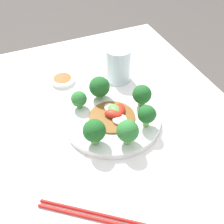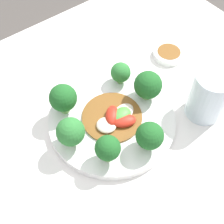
{
  "view_description": "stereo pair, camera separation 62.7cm",
  "coord_description": "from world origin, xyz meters",
  "px_view_note": "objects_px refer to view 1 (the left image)",
  "views": [
    {
      "loc": [
        -0.58,
        0.23,
        1.33
      ],
      "look_at": [
        -0.02,
        -0.01,
        0.77
      ],
      "focal_mm": 50.0,
      "sensor_mm": 36.0,
      "label": 1
    },
    {
      "loc": [
        -0.24,
        -0.29,
        1.28
      ],
      "look_at": [
        -0.02,
        -0.01,
        0.77
      ],
      "focal_mm": 50.0,
      "sensor_mm": 36.0,
      "label": 2
    }
  ],
  "objects_px": {
    "plate": "(112,120)",
    "broccoli_southwest": "(147,115)",
    "sauce_dish": "(63,80)",
    "broccoli_east": "(99,87)",
    "broccoli_northeast": "(79,99)",
    "chopsticks": "(93,215)",
    "drinking_glass": "(118,65)",
    "stirfry_center": "(114,114)",
    "broccoli_northwest": "(94,131)",
    "broccoli_west": "(128,131)",
    "broccoli_south": "(142,95)"
  },
  "relations": [
    {
      "from": "broccoli_west",
      "to": "broccoli_southwest",
      "type": "relative_size",
      "value": 1.04
    },
    {
      "from": "broccoli_southwest",
      "to": "plate",
      "type": "bearing_deg",
      "value": 47.79
    },
    {
      "from": "stirfry_center",
      "to": "sauce_dish",
      "type": "bearing_deg",
      "value": 19.28
    },
    {
      "from": "broccoli_south",
      "to": "broccoli_west",
      "type": "distance_m",
      "value": 0.15
    },
    {
      "from": "broccoli_southwest",
      "to": "drinking_glass",
      "type": "relative_size",
      "value": 0.58
    },
    {
      "from": "stirfry_center",
      "to": "chopsticks",
      "type": "distance_m",
      "value": 0.29
    },
    {
      "from": "broccoli_south",
      "to": "broccoli_west",
      "type": "relative_size",
      "value": 0.98
    },
    {
      "from": "broccoli_northeast",
      "to": "sauce_dish",
      "type": "distance_m",
      "value": 0.16
    },
    {
      "from": "plate",
      "to": "drinking_glass",
      "type": "relative_size",
      "value": 2.36
    },
    {
      "from": "broccoli_south",
      "to": "broccoli_southwest",
      "type": "distance_m",
      "value": 0.08
    },
    {
      "from": "broccoli_west",
      "to": "chopsticks",
      "type": "distance_m",
      "value": 0.21
    },
    {
      "from": "plate",
      "to": "broccoli_southwest",
      "type": "distance_m",
      "value": 0.1
    },
    {
      "from": "drinking_glass",
      "to": "broccoli_west",
      "type": "bearing_deg",
      "value": 160.34
    },
    {
      "from": "sauce_dish",
      "to": "broccoli_northwest",
      "type": "bearing_deg",
      "value": 179.26
    },
    {
      "from": "broccoli_east",
      "to": "stirfry_center",
      "type": "height_order",
      "value": "broccoli_east"
    },
    {
      "from": "broccoli_northeast",
      "to": "stirfry_center",
      "type": "bearing_deg",
      "value": -133.67
    },
    {
      "from": "stirfry_center",
      "to": "plate",
      "type": "bearing_deg",
      "value": 112.2
    },
    {
      "from": "drinking_glass",
      "to": "chopsticks",
      "type": "height_order",
      "value": "drinking_glass"
    },
    {
      "from": "broccoli_northwest",
      "to": "sauce_dish",
      "type": "relative_size",
      "value": 0.94
    },
    {
      "from": "broccoli_northeast",
      "to": "sauce_dish",
      "type": "bearing_deg",
      "value": 1.61
    },
    {
      "from": "plate",
      "to": "broccoli_southwest",
      "type": "height_order",
      "value": "broccoli_southwest"
    },
    {
      "from": "chopsticks",
      "to": "broccoli_west",
      "type": "bearing_deg",
      "value": -45.53
    },
    {
      "from": "drinking_glass",
      "to": "broccoli_east",
      "type": "bearing_deg",
      "value": 130.42
    },
    {
      "from": "plate",
      "to": "sauce_dish",
      "type": "distance_m",
      "value": 0.24
    },
    {
      "from": "broccoli_west",
      "to": "sauce_dish",
      "type": "height_order",
      "value": "broccoli_west"
    },
    {
      "from": "broccoli_west",
      "to": "stirfry_center",
      "type": "xyz_separation_m",
      "value": [
        0.1,
        -0.01,
        -0.03
      ]
    },
    {
      "from": "plate",
      "to": "broccoli_northwest",
      "type": "distance_m",
      "value": 0.11
    },
    {
      "from": "broccoli_east",
      "to": "sauce_dish",
      "type": "bearing_deg",
      "value": 27.79
    },
    {
      "from": "broccoli_east",
      "to": "chopsticks",
      "type": "distance_m",
      "value": 0.37
    },
    {
      "from": "broccoli_south",
      "to": "sauce_dish",
      "type": "height_order",
      "value": "broccoli_south"
    },
    {
      "from": "broccoli_west",
      "to": "broccoli_east",
      "type": "xyz_separation_m",
      "value": [
        0.19,
        -0.0,
        -0.0
      ]
    },
    {
      "from": "chopsticks",
      "to": "sauce_dish",
      "type": "bearing_deg",
      "value": -9.21
    },
    {
      "from": "broccoli_northeast",
      "to": "broccoli_south",
      "type": "xyz_separation_m",
      "value": [
        -0.06,
        -0.16,
        0.01
      ]
    },
    {
      "from": "sauce_dish",
      "to": "plate",
      "type": "bearing_deg",
      "value": -162.87
    },
    {
      "from": "plate",
      "to": "chopsticks",
      "type": "distance_m",
      "value": 0.28
    },
    {
      "from": "broccoli_west",
      "to": "sauce_dish",
      "type": "xyz_separation_m",
      "value": [
        0.33,
        0.07,
        -0.05
      ]
    },
    {
      "from": "broccoli_south",
      "to": "broccoli_northwest",
      "type": "bearing_deg",
      "value": 115.18
    },
    {
      "from": "broccoli_northeast",
      "to": "stirfry_center",
      "type": "xyz_separation_m",
      "value": [
        -0.07,
        -0.07,
        -0.02
      ]
    },
    {
      "from": "broccoli_east",
      "to": "broccoli_northeast",
      "type": "bearing_deg",
      "value": 104.85
    },
    {
      "from": "broccoli_northwest",
      "to": "stirfry_center",
      "type": "distance_m",
      "value": 0.11
    },
    {
      "from": "plate",
      "to": "broccoli_southwest",
      "type": "xyz_separation_m",
      "value": [
        -0.06,
        -0.07,
        0.05
      ]
    },
    {
      "from": "broccoli_northwest",
      "to": "stirfry_center",
      "type": "relative_size",
      "value": 0.56
    },
    {
      "from": "broccoli_northeast",
      "to": "broccoli_west",
      "type": "xyz_separation_m",
      "value": [
        -0.17,
        -0.07,
        0.01
      ]
    },
    {
      "from": "broccoli_northeast",
      "to": "broccoli_south",
      "type": "bearing_deg",
      "value": -110.54
    },
    {
      "from": "broccoli_northwest",
      "to": "broccoli_east",
      "type": "bearing_deg",
      "value": -25.6
    },
    {
      "from": "broccoli_northeast",
      "to": "drinking_glass",
      "type": "distance_m",
      "value": 0.19
    },
    {
      "from": "broccoli_northwest",
      "to": "broccoli_southwest",
      "type": "relative_size",
      "value": 1.09
    },
    {
      "from": "sauce_dish",
      "to": "chopsticks",
      "type": "bearing_deg",
      "value": 170.79
    },
    {
      "from": "broccoli_south",
      "to": "broccoli_southwest",
      "type": "xyz_separation_m",
      "value": [
        -0.08,
        0.03,
        0.0
      ]
    },
    {
      "from": "sauce_dish",
      "to": "stirfry_center",
      "type": "bearing_deg",
      "value": -160.72
    }
  ]
}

